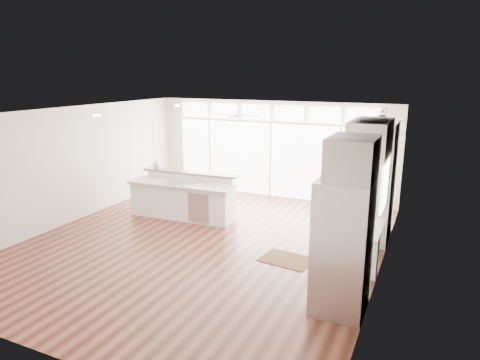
% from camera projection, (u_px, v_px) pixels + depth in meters
% --- Properties ---
extents(floor, '(7.00, 8.00, 0.02)m').
position_uv_depth(floor, '(203.00, 243.00, 8.91)').
color(floor, '#441F15').
rests_on(floor, ground).
extents(ceiling, '(7.00, 8.00, 0.02)m').
position_uv_depth(ceiling, '(200.00, 112.00, 8.25)').
color(ceiling, silver).
rests_on(ceiling, wall_back).
extents(wall_back, '(7.00, 0.04, 2.70)m').
position_uv_depth(wall_back, '(272.00, 149.00, 12.10)').
color(wall_back, beige).
rests_on(wall_back, floor).
extents(wall_front, '(7.00, 0.04, 2.70)m').
position_uv_depth(wall_front, '(34.00, 255.00, 5.05)').
color(wall_front, beige).
rests_on(wall_front, floor).
extents(wall_left, '(0.04, 8.00, 2.70)m').
position_uv_depth(wall_left, '(71.00, 165.00, 10.00)').
color(wall_left, beige).
rests_on(wall_left, floor).
extents(wall_right, '(0.04, 8.00, 2.70)m').
position_uv_depth(wall_right, '(384.00, 201.00, 7.16)').
color(wall_right, beige).
rests_on(wall_right, floor).
extents(glass_wall, '(5.80, 0.06, 2.08)m').
position_uv_depth(glass_wall, '(271.00, 160.00, 12.12)').
color(glass_wall, white).
rests_on(glass_wall, wall_back).
extents(transom_row, '(5.90, 0.06, 0.40)m').
position_uv_depth(transom_row, '(272.00, 113.00, 11.80)').
color(transom_row, white).
rests_on(transom_row, wall_back).
extents(desk_window, '(0.04, 0.85, 0.85)m').
position_uv_depth(desk_window, '(384.00, 186.00, 7.39)').
color(desk_window, white).
rests_on(desk_window, wall_right).
extents(ceiling_fan, '(1.16, 1.16, 0.32)m').
position_uv_depth(ceiling_fan, '(238.00, 112.00, 10.97)').
color(ceiling_fan, white).
rests_on(ceiling_fan, ceiling).
extents(recessed_lights, '(3.40, 3.00, 0.02)m').
position_uv_depth(recessed_lights, '(205.00, 113.00, 8.43)').
color(recessed_lights, white).
rests_on(recessed_lights, ceiling).
extents(oven_cabinet, '(0.64, 1.20, 2.50)m').
position_uv_depth(oven_cabinet, '(377.00, 181.00, 8.90)').
color(oven_cabinet, white).
rests_on(oven_cabinet, floor).
extents(desk_nook, '(0.72, 1.30, 0.76)m').
position_uv_depth(desk_nook, '(360.00, 245.00, 7.81)').
color(desk_nook, white).
rests_on(desk_nook, floor).
extents(upper_cabinets, '(0.64, 1.30, 0.64)m').
position_uv_depth(upper_cabinets, '(371.00, 139.00, 7.31)').
color(upper_cabinets, white).
rests_on(upper_cabinets, wall_right).
extents(refrigerator, '(0.76, 0.90, 2.00)m').
position_uv_depth(refrigerator, '(343.00, 246.00, 6.21)').
color(refrigerator, silver).
rests_on(refrigerator, floor).
extents(fridge_cabinet, '(0.64, 0.90, 0.60)m').
position_uv_depth(fridge_cabinet, '(352.00, 158.00, 5.87)').
color(fridge_cabinet, white).
rests_on(fridge_cabinet, wall_right).
extents(framed_photos, '(0.06, 0.22, 0.80)m').
position_uv_depth(framed_photos, '(388.00, 186.00, 7.97)').
color(framed_photos, black).
rests_on(framed_photos, wall_right).
extents(kitchen_island, '(2.71, 1.14, 1.06)m').
position_uv_depth(kitchen_island, '(182.00, 196.00, 10.37)').
color(kitchen_island, white).
rests_on(kitchen_island, floor).
extents(rug, '(1.03, 0.80, 0.01)m').
position_uv_depth(rug, '(287.00, 259.00, 8.10)').
color(rug, '#362011').
rests_on(rug, floor).
extents(office_chair, '(0.58, 0.55, 1.04)m').
position_uv_depth(office_chair, '(350.00, 226.00, 8.40)').
color(office_chair, black).
rests_on(office_chair, floor).
extents(fishbowl, '(0.22, 0.22, 0.21)m').
position_uv_depth(fishbowl, '(157.00, 165.00, 10.92)').
color(fishbowl, silver).
rests_on(fishbowl, kitchen_island).
extents(monitor, '(0.12, 0.46, 0.38)m').
position_uv_depth(monitor, '(358.00, 215.00, 7.70)').
color(monitor, black).
rests_on(monitor, desk_nook).
extents(keyboard, '(0.15, 0.34, 0.02)m').
position_uv_depth(keyboard, '(348.00, 223.00, 7.81)').
color(keyboard, white).
rests_on(keyboard, desk_nook).
extents(potted_plant, '(0.27, 0.30, 0.22)m').
position_uv_depth(potted_plant, '(383.00, 116.00, 8.57)').
color(potted_plant, '#305122').
rests_on(potted_plant, oven_cabinet).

